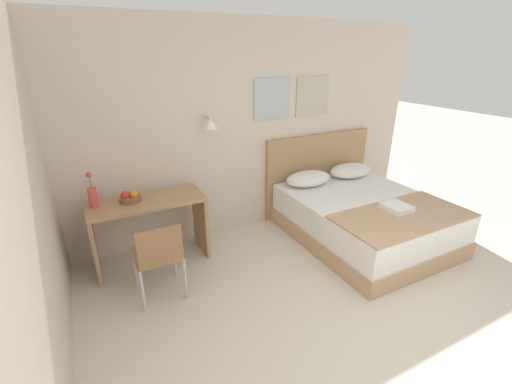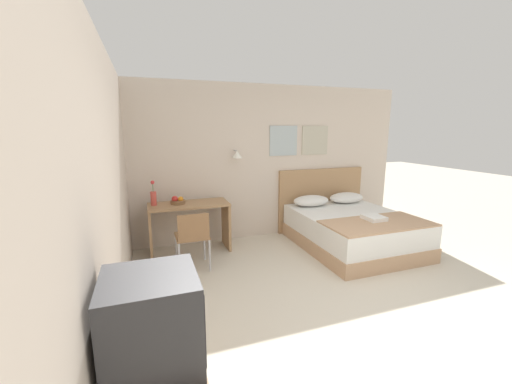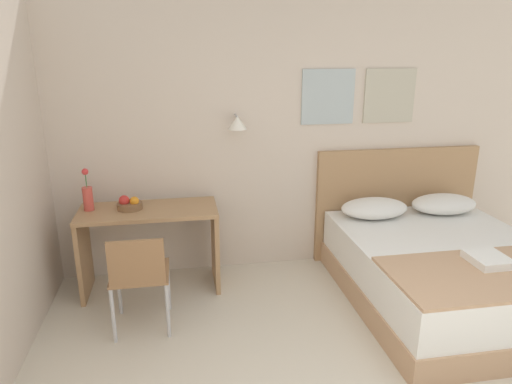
# 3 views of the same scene
# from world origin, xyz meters

# --- Properties ---
(wall_back) EXTENTS (5.31, 0.31, 2.65)m
(wall_back) POSITION_xyz_m (0.01, 2.86, 1.33)
(wall_back) COLOR beige
(wall_back) RESTS_ON ground_plane
(bed) EXTENTS (1.62, 1.96, 0.56)m
(bed) POSITION_xyz_m (1.14, 1.80, 0.28)
(bed) COLOR tan
(bed) RESTS_ON ground_plane
(headboard) EXTENTS (1.74, 0.06, 1.17)m
(headboard) POSITION_xyz_m (1.14, 2.81, 0.59)
(headboard) COLOR #A87F56
(headboard) RESTS_ON ground_plane
(pillow_left) EXTENTS (0.66, 0.41, 0.19)m
(pillow_left) POSITION_xyz_m (0.77, 2.52, 0.65)
(pillow_left) COLOR white
(pillow_left) RESTS_ON bed
(pillow_right) EXTENTS (0.66, 0.41, 0.19)m
(pillow_right) POSITION_xyz_m (1.51, 2.52, 0.65)
(pillow_right) COLOR white
(pillow_right) RESTS_ON bed
(throw_blanket) EXTENTS (1.57, 0.78, 0.02)m
(throw_blanket) POSITION_xyz_m (1.14, 1.23, 0.57)
(throw_blanket) COLOR tan
(throw_blanket) RESTS_ON bed
(folded_towel_near_foot) EXTENTS (0.27, 0.30, 0.06)m
(folded_towel_near_foot) POSITION_xyz_m (1.18, 1.37, 0.61)
(folded_towel_near_foot) COLOR white
(folded_towel_near_foot) RESTS_ON throw_blanket
(desk) EXTENTS (1.22, 0.54, 0.78)m
(desk) POSITION_xyz_m (-1.38, 2.50, 0.54)
(desk) COLOR #A87F56
(desk) RESTS_ON ground_plane
(desk_chair) EXTENTS (0.44, 0.44, 0.82)m
(desk_chair) POSITION_xyz_m (-1.43, 1.80, 0.50)
(desk_chair) COLOR #8E6642
(desk_chair) RESTS_ON ground_plane
(fruit_bowl) EXTENTS (0.22, 0.22, 0.13)m
(fruit_bowl) POSITION_xyz_m (-1.54, 2.53, 0.82)
(fruit_bowl) COLOR brown
(fruit_bowl) RESTS_ON desk
(flower_vase) EXTENTS (0.09, 0.09, 0.38)m
(flower_vase) POSITION_xyz_m (-1.89, 2.56, 0.91)
(flower_vase) COLOR #D14C42
(flower_vase) RESTS_ON desk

